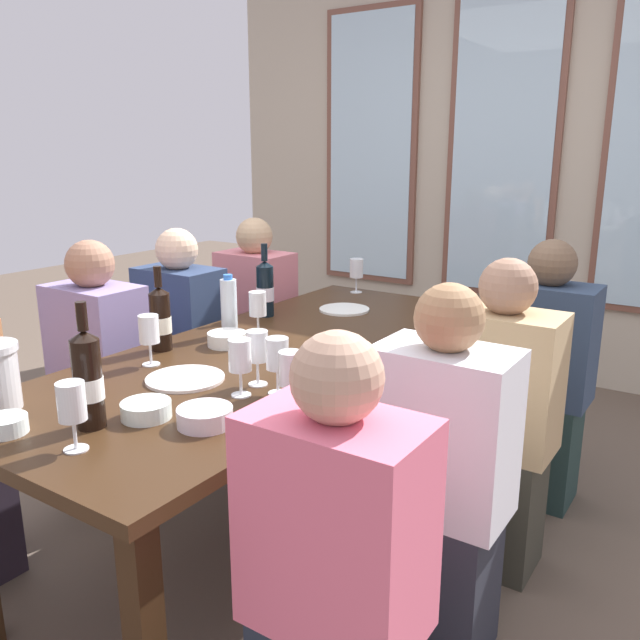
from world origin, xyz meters
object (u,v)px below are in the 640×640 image
white_plate_0 (332,362)px  wine_glass_7 (277,355)px  wine_bottle_0 (265,288)px  tasting_bowl_3 (227,339)px  wine_glass_1 (149,330)px  wine_glass_6 (257,349)px  dining_table (279,368)px  tasting_bowl_0 (205,417)px  seated_person_3 (440,484)px  wine_glass_2 (291,370)px  wine_glass_4 (72,405)px  wine_bottle_1 (88,379)px  seated_person_5 (498,426)px  wine_glass_0 (258,306)px  seated_person_1 (335,592)px  wine_glass_5 (357,269)px  wine_glass_3 (240,358)px  seated_person_7 (542,380)px  wine_bottle_2 (160,319)px  white_plate_1 (185,378)px  seated_person_4 (183,353)px  seated_person_2 (101,382)px  white_plate_2 (344,309)px  water_bottle (229,306)px  seated_person_6 (257,328)px  tasting_bowl_1 (5,425)px

white_plate_0 → wine_glass_7: 0.35m
wine_bottle_0 → tasting_bowl_3: wine_bottle_0 is taller
wine_glass_1 → wine_glass_6: bearing=7.0°
white_plate_0 → tasting_bowl_3: size_ratio=1.53×
dining_table → tasting_bowl_0: bearing=-68.9°
wine_bottle_0 → tasting_bowl_3: bearing=-69.8°
wine_glass_7 → seated_person_3: 0.60m
wine_glass_2 → wine_glass_4: (-0.29, -0.49, -0.00)m
wine_bottle_1 → wine_glass_4: size_ratio=1.95×
tasting_bowl_3 → seated_person_5: 1.02m
wine_glass_0 → seated_person_1: bearing=-43.9°
wine_glass_5 → wine_glass_6: 1.39m
wine_glass_2 → wine_glass_3: size_ratio=1.00×
wine_bottle_0 → wine_glass_3: (0.53, -0.79, -0.01)m
wine_glass_5 → seated_person_3: 1.62m
tasting_bowl_0 → seated_person_7: bearing=71.0°
wine_bottle_0 → seated_person_5: bearing=-5.4°
dining_table → seated_person_3: 0.79m
wine_bottle_2 → wine_glass_0: bearing=63.9°
white_plate_1 → seated_person_4: seated_person_4 is taller
wine_glass_2 → wine_glass_4: size_ratio=1.00×
wine_glass_7 → seated_person_4: 1.23m
tasting_bowl_3 → seated_person_2: (-0.56, -0.15, -0.24)m
dining_table → white_plate_2: (-0.11, 0.63, 0.08)m
white_plate_1 → wine_glass_7: 0.34m
tasting_bowl_0 → wine_bottle_2: bearing=145.8°
wine_bottle_2 → wine_glass_5: 1.24m
white_plate_0 → seated_person_3: bearing=-21.6°
seated_person_3 → seated_person_4: same height
white_plate_2 → wine_glass_2: 1.19m
white_plate_1 → wine_bottle_1: (0.05, -0.39, 0.13)m
wine_bottle_2 → wine_glass_7: (0.62, -0.12, 0.00)m
water_bottle → seated_person_4: bearing=158.1°
tasting_bowl_3 → wine_glass_7: wine_glass_7 is taller
seated_person_7 → seated_person_2: bearing=-145.6°
white_plate_2 → wine_glass_2: (0.49, -1.08, 0.12)m
seated_person_4 → wine_bottle_2: bearing=-50.3°
water_bottle → seated_person_5: bearing=11.3°
white_plate_2 → tasting_bowl_3: (-0.08, -0.70, 0.02)m
white_plate_0 → seated_person_4: bearing=164.8°
wine_glass_6 → seated_person_5: (0.58, 0.59, -0.33)m
seated_person_6 → wine_glass_2: bearing=-47.4°
wine_bottle_1 → wine_glass_2: size_ratio=1.95×
dining_table → wine_glass_4: wine_glass_4 is taller
wine_glass_5 → wine_glass_3: bearing=-72.6°
tasting_bowl_0 → tasting_bowl_1: (-0.39, -0.32, -0.00)m
white_plate_0 → wine_bottle_2: 0.65m
tasting_bowl_3 → seated_person_4: bearing=151.1°
wine_bottle_0 → seated_person_7: size_ratio=0.29×
seated_person_2 → wine_glass_3: bearing=-12.5°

